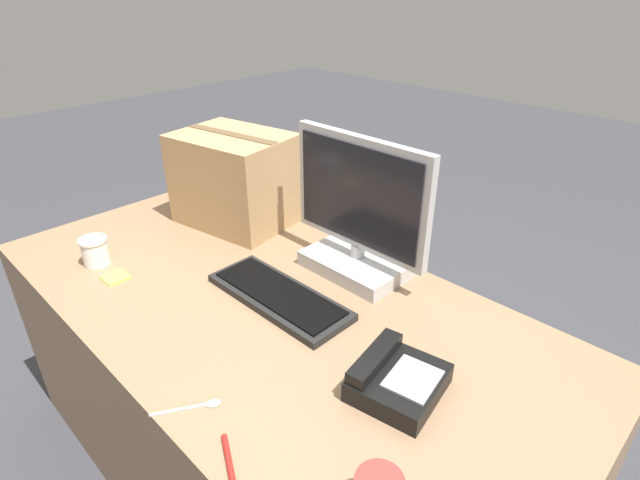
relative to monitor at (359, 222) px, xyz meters
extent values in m
plane|color=#38383D|center=(-0.08, -0.31, -0.91)|extent=(12.00, 12.00, 0.00)
cube|color=#8C6B4C|center=(-0.08, -0.31, -0.54)|extent=(1.80, 0.90, 0.74)
cube|color=#B7B7B7|center=(0.00, 0.00, -0.14)|extent=(0.31, 0.23, 0.05)
cylinder|color=#B2B2B2|center=(0.00, 0.00, -0.10)|extent=(0.04, 0.04, 0.04)
cube|color=#B2B2B2|center=(0.00, 0.00, 0.09)|extent=(0.48, 0.03, 0.34)
cube|color=black|center=(0.00, -0.02, 0.09)|extent=(0.44, 0.01, 0.30)
cube|color=black|center=(-0.05, -0.28, -0.16)|extent=(0.45, 0.17, 0.02)
cube|color=black|center=(-0.05, -0.28, -0.14)|extent=(0.42, 0.14, 0.01)
cube|color=black|center=(0.41, -0.33, -0.14)|extent=(0.21, 0.23, 0.05)
cube|color=black|center=(0.35, -0.34, -0.10)|extent=(0.08, 0.19, 0.03)
cube|color=gray|center=(0.44, -0.32, -0.11)|extent=(0.12, 0.13, 0.01)
cylinder|color=white|center=(-0.62, -0.56, -0.13)|extent=(0.08, 0.08, 0.08)
cylinder|color=white|center=(-0.62, -0.56, -0.08)|extent=(0.09, 0.09, 0.01)
cube|color=#B2B2B7|center=(0.11, -0.71, -0.17)|extent=(0.07, 0.11, 0.00)
ellipsoid|color=#B2B2B7|center=(0.14, -0.64, -0.17)|extent=(0.04, 0.04, 0.00)
cube|color=tan|center=(-0.55, -0.05, 0.00)|extent=(0.44, 0.36, 0.33)
cube|color=brown|center=(-0.55, -0.05, 0.16)|extent=(0.39, 0.11, 0.00)
cylinder|color=red|center=(0.29, -0.71, -0.16)|extent=(0.12, 0.07, 0.01)
cube|color=#E5DB4C|center=(-0.50, -0.56, -0.17)|extent=(0.07, 0.07, 0.01)
camera|label=1|loc=(0.86, -1.04, 0.66)|focal=28.00mm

